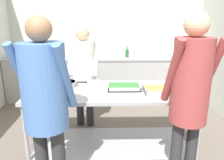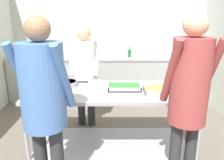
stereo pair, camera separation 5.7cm
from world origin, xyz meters
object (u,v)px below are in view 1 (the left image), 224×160
(plate_stack, at_px, (95,84))
(water_bottle, at_px, (127,52))
(serving_tray_vegetables, at_px, (162,90))
(sauce_pan, at_px, (66,84))
(guest_serving_right, at_px, (190,90))
(cook_behind_counter, at_px, (84,67))
(serving_tray_roast, at_px, (124,87))
(guest_serving_left, at_px, (45,97))

(plate_stack, distance_m, water_bottle, 1.90)
(water_bottle, bearing_deg, serving_tray_vegetables, -83.55)
(sauce_pan, bearing_deg, plate_stack, 4.60)
(guest_serving_right, xyz_separation_m, cook_behind_counter, (-1.10, 1.53, -0.13))
(plate_stack, distance_m, guest_serving_right, 1.34)
(serving_tray_vegetables, relative_size, guest_serving_right, 0.24)
(plate_stack, distance_m, serving_tray_roast, 0.41)
(cook_behind_counter, bearing_deg, guest_serving_left, -95.97)
(guest_serving_left, height_order, cook_behind_counter, guest_serving_left)
(plate_stack, xyz_separation_m, serving_tray_roast, (0.37, -0.17, 0.01))
(serving_tray_roast, distance_m, guest_serving_left, 1.14)
(plate_stack, height_order, serving_tray_roast, serving_tray_roast)
(sauce_pan, height_order, plate_stack, sauce_pan)
(serving_tray_vegetables, bearing_deg, serving_tray_roast, 164.27)
(plate_stack, height_order, guest_serving_left, guest_serving_left)
(sauce_pan, xyz_separation_m, serving_tray_vegetables, (1.20, -0.27, -0.01))
(water_bottle, bearing_deg, cook_behind_counter, -122.36)
(water_bottle, bearing_deg, guest_serving_right, -83.74)
(sauce_pan, relative_size, serving_tray_roast, 1.05)
(plate_stack, distance_m, serving_tray_vegetables, 0.88)
(plate_stack, bearing_deg, serving_tray_vegetables, -19.89)
(serving_tray_roast, relative_size, water_bottle, 1.86)
(sauce_pan, bearing_deg, serving_tray_roast, -10.58)
(plate_stack, xyz_separation_m, serving_tray_vegetables, (0.82, -0.30, 0.01))
(guest_serving_left, bearing_deg, serving_tray_vegetables, 31.17)
(water_bottle, bearing_deg, plate_stack, -107.98)
(sauce_pan, relative_size, plate_stack, 1.61)
(sauce_pan, distance_m, serving_tray_vegetables, 1.23)
(sauce_pan, relative_size, cook_behind_counter, 0.27)
(plate_stack, relative_size, serving_tray_roast, 0.65)
(guest_serving_right, bearing_deg, sauce_pan, 143.45)
(sauce_pan, xyz_separation_m, plate_stack, (0.38, 0.03, -0.02))
(plate_stack, xyz_separation_m, guest_serving_right, (0.89, -0.97, 0.23))
(plate_stack, distance_m, cook_behind_counter, 0.60)
(guest_serving_left, distance_m, water_bottle, 2.98)
(guest_serving_left, height_order, water_bottle, guest_serving_left)
(plate_stack, relative_size, water_bottle, 1.21)
(cook_behind_counter, bearing_deg, guest_serving_right, -54.36)
(serving_tray_vegetables, xyz_separation_m, guest_serving_left, (-1.19, -0.72, 0.19))
(sauce_pan, distance_m, cook_behind_counter, 0.62)
(sauce_pan, xyz_separation_m, guest_serving_left, (0.01, -0.99, 0.18))
(serving_tray_vegetables, height_order, guest_serving_left, guest_serving_left)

